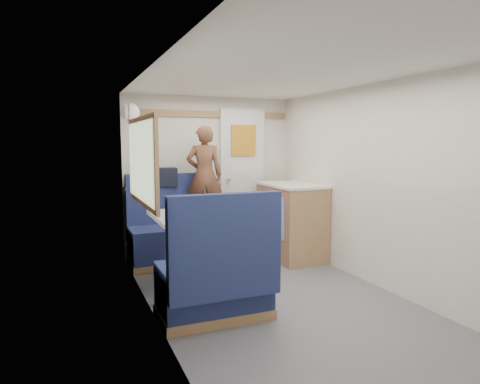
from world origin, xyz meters
name	(u,v)px	position (x,y,z in m)	size (l,w,h in m)	color
floor	(295,313)	(0.00, 0.00, 0.00)	(4.50, 4.50, 0.00)	#515156
ceiling	(299,68)	(0.00, 0.00, 2.00)	(4.50, 4.50, 0.00)	silver
wall_back	(210,175)	(0.00, 2.25, 1.00)	(2.20, 0.02, 2.00)	silver
wall_left	(162,202)	(-1.10, 0.00, 1.00)	(0.02, 4.50, 2.00)	silver
wall_right	(403,189)	(1.10, 0.00, 1.00)	(0.02, 4.50, 2.00)	silver
oak_trim_low	(210,187)	(0.00, 2.23, 0.85)	(2.15, 0.02, 0.08)	brown
oak_trim_high	(210,114)	(0.00, 2.23, 1.78)	(2.15, 0.02, 0.08)	brown
side_window	(141,161)	(-1.08, 1.00, 1.25)	(0.04, 1.30, 0.72)	#A1B398
rear_door	(243,177)	(0.45, 2.22, 0.97)	(0.62, 0.12, 1.86)	white
dinette_table	(187,230)	(-0.65, 1.00, 0.57)	(0.62, 0.92, 0.72)	white
bench_far	(168,239)	(-0.65, 1.86, 0.30)	(0.90, 0.59, 1.05)	#17244B
bench_near	(216,283)	(-0.65, 0.14, 0.30)	(0.90, 0.59, 1.05)	#17244B
ledge	(162,187)	(-0.65, 2.12, 0.88)	(0.90, 0.14, 0.04)	brown
dome_light	(130,112)	(-1.04, 1.85, 1.75)	(0.20, 0.20, 0.20)	white
galley_counter	(291,221)	(0.82, 1.55, 0.47)	(0.57, 0.92, 0.92)	brown
person	(204,175)	(-0.19, 1.88, 1.04)	(0.43, 0.28, 1.18)	brown
duffel_bag	(158,177)	(-0.70, 2.12, 1.01)	(0.45, 0.22, 0.22)	black
tray	(211,218)	(-0.50, 0.70, 0.73)	(0.24, 0.31, 0.02)	white
orange_fruit	(199,212)	(-0.59, 0.78, 0.78)	(0.08, 0.08, 0.08)	orange
cheese_block	(204,212)	(-0.50, 0.91, 0.76)	(0.10, 0.06, 0.03)	#E8DA86
wine_glass	(179,203)	(-0.73, 0.97, 0.84)	(0.08, 0.08, 0.17)	white
tumbler_left	(184,215)	(-0.75, 0.70, 0.78)	(0.07, 0.07, 0.11)	white
tumbler_right	(192,207)	(-0.55, 1.15, 0.77)	(0.07, 0.07, 0.11)	white
beer_glass	(201,206)	(-0.45, 1.20, 0.77)	(0.07, 0.07, 0.11)	brown
pepper_grinder	(185,209)	(-0.66, 1.01, 0.77)	(0.04, 0.04, 0.11)	black
salt_grinder	(183,212)	(-0.71, 0.92, 0.76)	(0.03, 0.03, 0.08)	white
bread_loaf	(199,205)	(-0.45, 1.27, 0.78)	(0.14, 0.26, 0.11)	brown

